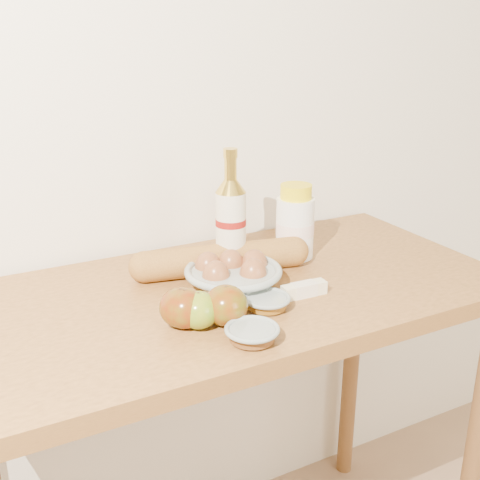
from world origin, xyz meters
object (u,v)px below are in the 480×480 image
table (234,337)px  bourbon_bottle (231,223)px  cream_bottle (295,224)px  baguette (222,259)px  egg_bowl (233,275)px

table → bourbon_bottle: (0.04, 0.09, 0.24)m
bourbon_bottle → cream_bottle: bearing=-13.8°
baguette → cream_bottle: bearing=14.8°
bourbon_bottle → baguette: 0.09m
cream_bottle → baguette: cream_bottle is taller
bourbon_bottle → baguette: bearing=178.5°
table → egg_bowl: egg_bowl is taller
bourbon_bottle → egg_bowl: bearing=-129.5°
cream_bottle → baguette: size_ratio=0.43×
egg_bowl → baguette: 0.08m
bourbon_bottle → egg_bowl: bourbon_bottle is taller
egg_bowl → baguette: size_ratio=0.63×
table → bourbon_bottle: 0.26m
table → baguette: bearing=81.9°
bourbon_bottle → egg_bowl: (-0.04, -0.09, -0.09)m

